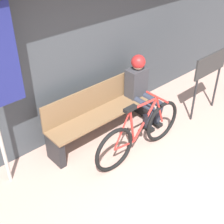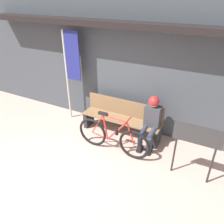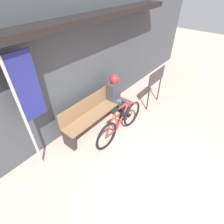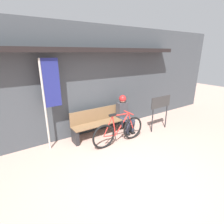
{
  "view_description": "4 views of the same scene",
  "coord_description": "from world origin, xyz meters",
  "px_view_note": "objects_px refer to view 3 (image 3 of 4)",
  "views": [
    {
      "loc": [
        -2.09,
        -1.14,
        3.14
      ],
      "look_at": [
        0.41,
        1.63,
        0.62
      ],
      "focal_mm": 50.0,
      "sensor_mm": 36.0,
      "label": 1
    },
    {
      "loc": [
        2.32,
        -2.14,
        3.1
      ],
      "look_at": [
        0.36,
        1.66,
        0.71
      ],
      "focal_mm": 35.0,
      "sensor_mm": 36.0,
      "label": 2
    },
    {
      "loc": [
        -1.91,
        -0.54,
        3.17
      ],
      "look_at": [
        0.55,
        1.45,
        0.63
      ],
      "focal_mm": 28.0,
      "sensor_mm": 36.0,
      "label": 3
    },
    {
      "loc": [
        -2.03,
        -2.31,
        2.44
      ],
      "look_at": [
        0.52,
        1.47,
        0.87
      ],
      "focal_mm": 28.0,
      "sensor_mm": 36.0,
      "label": 4
    }
  ],
  "objects_px": {
    "park_bench_near": "(95,112)",
    "person_seated": "(117,93)",
    "signboard": "(156,80)",
    "banner_pole": "(27,101)",
    "bicycle": "(120,123)"
  },
  "relations": [
    {
      "from": "park_bench_near",
      "to": "signboard",
      "type": "distance_m",
      "value": 1.94
    },
    {
      "from": "signboard",
      "to": "banner_pole",
      "type": "bearing_deg",
      "value": 166.1
    },
    {
      "from": "park_bench_near",
      "to": "banner_pole",
      "type": "height_order",
      "value": "banner_pole"
    },
    {
      "from": "park_bench_near",
      "to": "person_seated",
      "type": "distance_m",
      "value": 0.8
    },
    {
      "from": "park_bench_near",
      "to": "person_seated",
      "type": "relative_size",
      "value": 1.63
    },
    {
      "from": "person_seated",
      "to": "bicycle",
      "type": "bearing_deg",
      "value": -136.39
    },
    {
      "from": "signboard",
      "to": "park_bench_near",
      "type": "bearing_deg",
      "value": 157.51
    },
    {
      "from": "park_bench_near",
      "to": "bicycle",
      "type": "relative_size",
      "value": 1.15
    },
    {
      "from": "park_bench_near",
      "to": "person_seated",
      "type": "xyz_separation_m",
      "value": [
        0.75,
        -0.12,
        0.26
      ]
    },
    {
      "from": "person_seated",
      "to": "park_bench_near",
      "type": "bearing_deg",
      "value": 170.89
    },
    {
      "from": "bicycle",
      "to": "person_seated",
      "type": "height_order",
      "value": "person_seated"
    },
    {
      "from": "person_seated",
      "to": "signboard",
      "type": "height_order",
      "value": "person_seated"
    },
    {
      "from": "bicycle",
      "to": "park_bench_near",
      "type": "bearing_deg",
      "value": 99.5
    },
    {
      "from": "park_bench_near",
      "to": "banner_pole",
      "type": "relative_size",
      "value": 0.83
    },
    {
      "from": "park_bench_near",
      "to": "bicycle",
      "type": "height_order",
      "value": "bicycle"
    }
  ]
}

